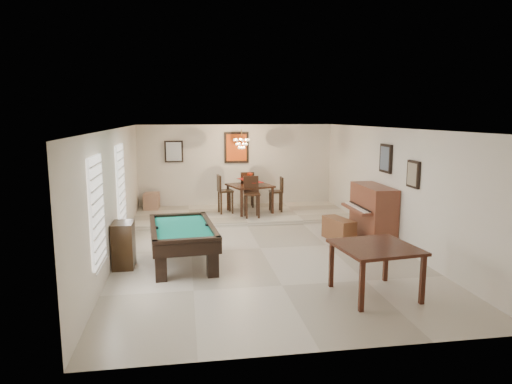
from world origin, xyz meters
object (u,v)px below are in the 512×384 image
object	(u,v)px
pool_table	(183,245)
apothecary_chest	(124,245)
corner_bench	(152,201)
chandelier	(241,140)
dining_chair_east	(276,194)
dining_table	(250,196)
square_table	(375,270)
piano_bench	(339,229)
flower_vase	(250,176)
dining_chair_north	(247,189)
upright_piano	(367,213)
dining_chair_west	(225,194)
dining_chair_south	(252,197)

from	to	relation	value
pool_table	apothecary_chest	world-z (taller)	apothecary_chest
corner_bench	chandelier	xyz separation A→B (m)	(2.59, -0.96, 1.84)
apothecary_chest	dining_chair_east	bearing A→B (deg)	47.04
pool_table	dining_table	distance (m)	4.49
square_table	piano_bench	distance (m)	3.29
piano_bench	square_table	bearing A→B (deg)	-99.18
flower_vase	dining_chair_east	xyz separation A→B (m)	(0.75, -0.04, -0.54)
chandelier	dining_chair_north	bearing A→B (deg)	72.31
piano_bench	chandelier	size ratio (longest dim) A/B	1.55
upright_piano	dining_chair_west	size ratio (longest dim) A/B	1.40
dining_chair_south	dining_chair_east	world-z (taller)	dining_chair_south
dining_table	corner_bench	xyz separation A→B (m)	(-2.83, 0.89, -0.22)
flower_vase	dining_chair_south	size ratio (longest dim) A/B	0.23
flower_vase	dining_chair_east	distance (m)	0.93
flower_vase	corner_bench	bearing A→B (deg)	162.53
dining_chair_north	dining_chair_east	size ratio (longest dim) A/B	1.08
pool_table	apothecary_chest	distance (m)	1.11
piano_bench	dining_chair_south	size ratio (longest dim) A/B	0.83
dining_chair_east	pool_table	bearing A→B (deg)	-31.17
dining_chair_west	dining_table	bearing A→B (deg)	-94.84
dining_chair_north	dining_chair_west	distance (m)	1.07
piano_bench	chandelier	bearing A→B (deg)	123.98
dining_chair_east	dining_chair_south	bearing A→B (deg)	-48.03
upright_piano	chandelier	distance (m)	4.17
pool_table	dining_chair_north	size ratio (longest dim) A/B	2.02
dining_table	dining_chair_south	world-z (taller)	dining_chair_south
dining_chair_north	chandelier	distance (m)	1.77
apothecary_chest	corner_bench	distance (m)	4.99
upright_piano	corner_bench	xyz separation A→B (m)	(-5.14, 3.87, -0.28)
pool_table	piano_bench	distance (m)	3.76
square_table	corner_bench	xyz separation A→B (m)	(-3.97, 7.04, -0.05)
dining_chair_west	dining_chair_east	distance (m)	1.46
dining_chair_south	chandelier	size ratio (longest dim) A/B	1.86
apothecary_chest	dining_table	size ratio (longest dim) A/B	0.79
dining_chair_south	dining_chair_west	bearing A→B (deg)	135.29
dining_chair_east	square_table	bearing A→B (deg)	6.07
dining_chair_west	corner_bench	distance (m)	2.34
dining_chair_south	chandelier	distance (m)	1.66
dining_chair_east	chandelier	world-z (taller)	chandelier
flower_vase	dining_chair_north	xyz separation A→B (m)	(0.02, 0.75, -0.50)
dining_chair_east	upright_piano	bearing A→B (deg)	30.36
piano_bench	dining_table	distance (m)	3.36
upright_piano	corner_bench	size ratio (longest dim) A/B	2.89
chandelier	square_table	bearing A→B (deg)	-77.17
dining_table	corner_bench	world-z (taller)	dining_table
dining_chair_east	corner_bench	world-z (taller)	dining_chair_east
piano_bench	dining_chair_south	distance (m)	2.82
upright_piano	pool_table	bearing A→B (deg)	-165.62
piano_bench	dining_chair_south	xyz separation A→B (m)	(-1.71, 2.20, 0.42)
piano_bench	flower_vase	world-z (taller)	flower_vase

